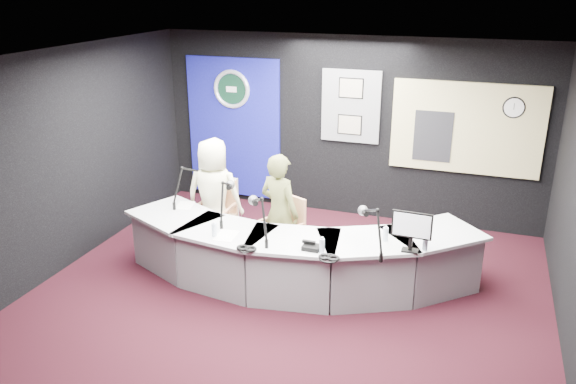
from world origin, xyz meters
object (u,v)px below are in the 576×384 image
(armchair_left, at_px, (215,219))
(person_woman, at_px, (279,213))
(person_man, at_px, (214,195))
(broadcast_desk, at_px, (293,255))
(armchair_right, at_px, (280,238))

(armchair_left, xyz_separation_m, person_woman, (1.05, -0.26, 0.33))
(person_man, distance_m, person_woman, 1.08)
(person_woman, bearing_deg, broadcast_desk, 151.56)
(armchair_left, height_order, armchair_right, armchair_left)
(broadcast_desk, height_order, person_woman, person_woman)
(armchair_right, height_order, person_woman, person_woman)
(armchair_left, bearing_deg, armchair_right, -13.88)
(armchair_left, bearing_deg, person_man, 0.00)
(broadcast_desk, relative_size, person_man, 2.83)
(armchair_right, xyz_separation_m, person_woman, (0.00, 0.00, 0.35))
(armchair_right, bearing_deg, broadcast_desk, -21.96)
(armchair_left, relative_size, person_woman, 0.57)
(person_woman, bearing_deg, armchair_left, 5.01)
(broadcast_desk, distance_m, armchair_right, 0.42)
(person_man, xyz_separation_m, person_woman, (1.05, -0.26, -0.02))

